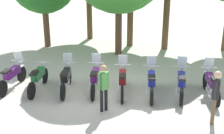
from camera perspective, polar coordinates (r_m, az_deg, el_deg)
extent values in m
plane|color=#BCB7A8|center=(11.35, -0.79, -5.09)|extent=(80.00, 80.00, 0.00)
cylinder|color=black|center=(12.91, -17.11, -1.34)|extent=(0.18, 0.65, 0.64)
cylinder|color=black|center=(11.67, -20.56, -3.99)|extent=(0.18, 0.65, 0.64)
cube|color=silver|center=(12.80, -17.26, 0.09)|extent=(0.16, 0.37, 0.04)
cube|color=#59196B|center=(12.20, -18.81, -0.99)|extent=(0.38, 0.98, 0.30)
cube|color=silver|center=(12.26, -18.79, -2.25)|extent=(0.27, 0.42, 0.24)
cube|color=black|center=(11.82, -19.84, -0.79)|extent=(0.29, 0.47, 0.08)
cylinder|color=silver|center=(12.73, -17.43, -0.15)|extent=(0.08, 0.23, 0.64)
cylinder|color=silver|center=(12.55, -17.77, 1.15)|extent=(0.62, 0.11, 0.04)
sphere|color=silver|center=(12.70, -17.45, 0.82)|extent=(0.18, 0.18, 0.16)
cylinder|color=silver|center=(12.12, -20.09, -2.96)|extent=(0.16, 0.70, 0.07)
cube|color=silver|center=(12.55, -17.74, 2.10)|extent=(0.37, 0.18, 0.39)
cylinder|color=black|center=(12.51, -12.95, -1.62)|extent=(0.24, 0.65, 0.64)
cylinder|color=black|center=(11.17, -15.36, -4.48)|extent=(0.24, 0.65, 0.64)
cube|color=silver|center=(12.39, -13.07, -0.16)|extent=(0.20, 0.38, 0.04)
cube|color=#1E6033|center=(11.75, -14.15, -1.30)|extent=(0.46, 0.98, 0.30)
cube|color=silver|center=(11.80, -14.12, -2.61)|extent=(0.30, 0.44, 0.24)
cube|color=black|center=(11.33, -14.87, -1.12)|extent=(0.33, 0.48, 0.08)
cylinder|color=silver|center=(12.32, -13.19, -0.41)|extent=(0.10, 0.23, 0.64)
cylinder|color=silver|center=(12.13, -13.44, 0.93)|extent=(0.61, 0.17, 0.04)
sphere|color=silver|center=(12.29, -13.21, 0.60)|extent=(0.19, 0.19, 0.16)
cylinder|color=silver|center=(11.62, -15.31, -3.40)|extent=(0.22, 0.70, 0.07)
cylinder|color=black|center=(12.25, -8.31, -1.78)|extent=(0.29, 0.64, 0.64)
cylinder|color=black|center=(10.84, -9.52, -4.77)|extent=(0.29, 0.64, 0.64)
cube|color=silver|center=(12.13, -8.39, -0.29)|extent=(0.22, 0.38, 0.04)
cube|color=black|center=(11.46, -8.93, -1.47)|extent=(0.53, 0.98, 0.30)
cube|color=silver|center=(11.51, -8.90, -2.82)|extent=(0.33, 0.45, 0.24)
cube|color=black|center=(11.02, -9.31, -1.30)|extent=(0.36, 0.49, 0.08)
cylinder|color=silver|center=(12.05, -8.45, -0.54)|extent=(0.12, 0.23, 0.64)
cylinder|color=silver|center=(11.86, -8.59, 0.83)|extent=(0.60, 0.22, 0.04)
sphere|color=silver|center=(12.02, -8.47, 0.48)|extent=(0.20, 0.20, 0.16)
cylinder|color=silver|center=(11.29, -9.92, -3.67)|extent=(0.28, 0.69, 0.07)
cube|color=silver|center=(11.85, -8.60, 1.84)|extent=(0.38, 0.23, 0.39)
cylinder|color=black|center=(12.12, -2.93, -1.82)|extent=(0.27, 0.64, 0.64)
cylinder|color=black|center=(10.70, -3.74, -4.85)|extent=(0.27, 0.64, 0.64)
cube|color=silver|center=(12.00, -2.96, -0.31)|extent=(0.21, 0.38, 0.04)
cube|color=#59196B|center=(11.33, -3.32, -1.51)|extent=(0.50, 0.98, 0.30)
cube|color=silver|center=(11.38, -3.32, -2.87)|extent=(0.32, 0.44, 0.24)
cube|color=black|center=(10.89, -3.55, -1.33)|extent=(0.35, 0.49, 0.08)
cylinder|color=silver|center=(11.93, -3.00, -0.57)|extent=(0.11, 0.23, 0.64)
cylinder|color=silver|center=(11.73, -3.07, 0.82)|extent=(0.61, 0.20, 0.04)
sphere|color=silver|center=(11.89, -3.00, 0.47)|extent=(0.20, 0.20, 0.16)
cylinder|color=silver|center=(11.15, -4.29, -3.72)|extent=(0.25, 0.69, 0.07)
cube|color=silver|center=(11.73, -3.06, 1.84)|extent=(0.38, 0.22, 0.39)
cylinder|color=black|center=(11.91, 2.07, -2.20)|extent=(0.27, 0.64, 0.64)
cylinder|color=black|center=(10.49, 1.98, -5.34)|extent=(0.27, 0.64, 0.64)
cube|color=silver|center=(11.79, 2.09, -0.67)|extent=(0.21, 0.38, 0.04)
cube|color=maroon|center=(11.11, 2.05, -1.91)|extent=(0.51, 0.98, 0.30)
cube|color=silver|center=(11.17, 2.03, -3.30)|extent=(0.32, 0.44, 0.24)
cube|color=black|center=(10.67, 2.04, -1.75)|extent=(0.35, 0.49, 0.08)
cylinder|color=silver|center=(11.72, 2.08, -0.93)|extent=(0.11, 0.23, 0.64)
cylinder|color=silver|center=(11.52, 2.10, 0.47)|extent=(0.61, 0.20, 0.04)
sphere|color=silver|center=(11.68, 2.10, 0.12)|extent=(0.20, 0.20, 0.16)
cylinder|color=silver|center=(10.92, 1.17, -4.19)|extent=(0.26, 0.69, 0.07)
cube|color=silver|center=(11.51, 2.11, 1.51)|extent=(0.38, 0.22, 0.39)
cylinder|color=black|center=(11.86, 7.48, -2.47)|extent=(0.24, 0.65, 0.64)
cylinder|color=black|center=(10.44, 7.71, -5.66)|extent=(0.24, 0.65, 0.64)
cube|color=silver|center=(11.74, 7.55, -0.93)|extent=(0.20, 0.38, 0.04)
cube|color=navy|center=(11.06, 7.66, -2.20)|extent=(0.46, 0.98, 0.30)
cube|color=silver|center=(11.11, 7.61, -3.59)|extent=(0.30, 0.44, 0.24)
cube|color=black|center=(10.61, 7.77, -2.04)|extent=(0.33, 0.48, 0.08)
cylinder|color=silver|center=(11.66, 7.56, -1.20)|extent=(0.10, 0.23, 0.64)
cylinder|color=silver|center=(11.46, 7.65, 0.20)|extent=(0.61, 0.17, 0.04)
sphere|color=silver|center=(11.62, 7.60, -0.14)|extent=(0.19, 0.19, 0.16)
cylinder|color=silver|center=(10.85, 6.79, -4.47)|extent=(0.22, 0.70, 0.07)
cube|color=silver|center=(11.45, 7.68, 1.25)|extent=(0.38, 0.21, 0.39)
cylinder|color=black|center=(12.02, 13.11, -2.54)|extent=(0.18, 0.65, 0.64)
cylinder|color=black|center=(10.59, 13.32, -5.65)|extent=(0.18, 0.65, 0.64)
cube|color=silver|center=(11.89, 13.24, -1.02)|extent=(0.16, 0.37, 0.04)
cube|color=navy|center=(11.21, 13.34, -2.25)|extent=(0.38, 0.97, 0.30)
cube|color=silver|center=(11.27, 13.24, -3.62)|extent=(0.27, 0.42, 0.24)
cube|color=black|center=(10.77, 13.48, -2.09)|extent=(0.29, 0.47, 0.08)
cylinder|color=silver|center=(11.82, 13.24, -1.28)|extent=(0.08, 0.23, 0.64)
cylinder|color=silver|center=(11.62, 13.38, 0.11)|extent=(0.62, 0.11, 0.04)
sphere|color=silver|center=(11.78, 13.32, -0.24)|extent=(0.18, 0.18, 0.16)
cylinder|color=silver|center=(11.01, 12.43, -4.46)|extent=(0.16, 0.70, 0.07)
cube|color=silver|center=(11.62, 13.45, 1.13)|extent=(0.37, 0.18, 0.39)
cylinder|color=black|center=(12.19, 17.75, -2.65)|extent=(0.26, 0.64, 0.64)
cylinder|color=black|center=(10.82, 19.62, -5.75)|extent=(0.26, 0.64, 0.64)
cube|color=silver|center=(12.07, 17.91, -1.16)|extent=(0.21, 0.38, 0.04)
cube|color=#59196B|center=(11.41, 18.76, -2.40)|extent=(0.49, 0.98, 0.30)
cube|color=silver|center=(11.47, 18.67, -3.74)|extent=(0.31, 0.44, 0.24)
cube|color=black|center=(10.99, 19.37, -2.26)|extent=(0.34, 0.49, 0.08)
cylinder|color=silver|center=(12.00, 18.00, -1.42)|extent=(0.11, 0.23, 0.64)
cylinder|color=silver|center=(11.81, 18.27, -0.06)|extent=(0.61, 0.19, 0.04)
sphere|color=silver|center=(11.96, 18.06, -0.39)|extent=(0.20, 0.20, 0.16)
cylinder|color=silver|center=(11.19, 18.22, -4.63)|extent=(0.24, 0.70, 0.07)
cube|color=silver|center=(11.80, 18.30, 0.95)|extent=(0.38, 0.22, 0.39)
cylinder|color=brown|center=(9.62, 18.99, -8.26)|extent=(0.12, 0.12, 0.84)
cylinder|color=brown|center=(9.77, 19.12, -7.83)|extent=(0.12, 0.12, 0.84)
cube|color=#262628|center=(9.39, 19.55, -4.05)|extent=(0.23, 0.24, 0.63)
cylinder|color=#262628|center=(9.24, 19.44, -4.33)|extent=(0.09, 0.09, 0.60)
cylinder|color=#262628|center=(9.53, 19.67, -3.61)|extent=(0.09, 0.09, 0.60)
sphere|color=#DBAD89|center=(9.23, 19.87, -1.43)|extent=(0.25, 0.25, 0.23)
cylinder|color=black|center=(9.94, -1.17, -6.32)|extent=(0.15, 0.15, 0.80)
cylinder|color=black|center=(9.86, -2.02, -6.55)|extent=(0.15, 0.15, 0.80)
cube|color=#4C8C47|center=(9.62, -1.63, -2.70)|extent=(0.29, 0.30, 0.60)
cylinder|color=#4C8C47|center=(9.69, -0.82, -2.42)|extent=(0.11, 0.11, 0.57)
cylinder|color=#4C8C47|center=(9.54, -2.46, -2.81)|extent=(0.11, 0.11, 0.57)
sphere|color=#A87A5B|center=(9.46, -1.66, -0.25)|extent=(0.30, 0.30, 0.22)
cylinder|color=brown|center=(17.80, -12.62, 7.89)|extent=(0.36, 0.36, 2.54)
cylinder|color=brown|center=(19.28, -4.41, 10.14)|extent=(0.36, 0.36, 3.19)
cylinder|color=brown|center=(17.49, 3.56, 9.23)|extent=(0.36, 0.36, 3.21)
cylinder|color=brown|center=(15.77, 1.28, 7.70)|extent=(0.36, 0.36, 2.98)
cylinder|color=brown|center=(17.05, 10.46, 9.20)|extent=(0.36, 0.36, 3.51)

